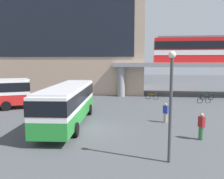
{
  "coord_description": "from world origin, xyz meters",
  "views": [
    {
      "loc": [
        4.36,
        -16.82,
        5.24
      ],
      "look_at": [
        1.19,
        7.24,
        2.2
      ],
      "focal_mm": 37.42,
      "sensor_mm": 36.0,
      "label": 1
    }
  ],
  "objects_px": {
    "station_building": "(63,31)",
    "bicycle_green": "(207,97)",
    "bus_main": "(68,101)",
    "bicycle_black": "(204,100)",
    "bicycle_orange": "(152,97)",
    "pedestrian_by_bike_rack": "(166,114)",
    "pedestrian_walking_across": "(201,127)"
  },
  "relations": [
    {
      "from": "bus_main",
      "to": "bicycle_green",
      "type": "height_order",
      "value": "bus_main"
    },
    {
      "from": "bicycle_green",
      "to": "bus_main",
      "type": "bearing_deg",
      "value": -135.82
    },
    {
      "from": "bicycle_black",
      "to": "pedestrian_by_bike_rack",
      "type": "distance_m",
      "value": 11.34
    },
    {
      "from": "pedestrian_walking_across",
      "to": "pedestrian_by_bike_rack",
      "type": "relative_size",
      "value": 1.08
    },
    {
      "from": "bicycle_orange",
      "to": "station_building",
      "type": "bearing_deg",
      "value": 146.34
    },
    {
      "from": "pedestrian_walking_across",
      "to": "bicycle_black",
      "type": "bearing_deg",
      "value": 75.3
    },
    {
      "from": "station_building",
      "to": "pedestrian_by_bike_rack",
      "type": "distance_m",
      "value": 29.7
    },
    {
      "from": "bus_main",
      "to": "bicycle_green",
      "type": "distance_m",
      "value": 20.33
    },
    {
      "from": "bicycle_black",
      "to": "bus_main",
      "type": "bearing_deg",
      "value": -139.62
    },
    {
      "from": "station_building",
      "to": "bus_main",
      "type": "distance_m",
      "value": 27.12
    },
    {
      "from": "pedestrian_walking_across",
      "to": "bicycle_green",
      "type": "bearing_deg",
      "value": 74.31
    },
    {
      "from": "bicycle_black",
      "to": "bicycle_green",
      "type": "relative_size",
      "value": 0.98
    },
    {
      "from": "bicycle_black",
      "to": "bicycle_green",
      "type": "distance_m",
      "value": 2.79
    },
    {
      "from": "station_building",
      "to": "bicycle_black",
      "type": "relative_size",
      "value": 17.03
    },
    {
      "from": "station_building",
      "to": "bicycle_green",
      "type": "bearing_deg",
      "value": -23.42
    },
    {
      "from": "bicycle_black",
      "to": "bicycle_orange",
      "type": "bearing_deg",
      "value": 161.99
    },
    {
      "from": "bus_main",
      "to": "station_building",
      "type": "bearing_deg",
      "value": 109.77
    },
    {
      "from": "bicycle_black",
      "to": "pedestrian_walking_across",
      "type": "relative_size",
      "value": 0.97
    },
    {
      "from": "bicycle_orange",
      "to": "bicycle_black",
      "type": "distance_m",
      "value": 6.6
    },
    {
      "from": "station_building",
      "to": "bicycle_black",
      "type": "height_order",
      "value": "station_building"
    },
    {
      "from": "station_building",
      "to": "bicycle_green",
      "type": "relative_size",
      "value": 16.62
    },
    {
      "from": "bicycle_orange",
      "to": "pedestrian_walking_across",
      "type": "relative_size",
      "value": 0.98
    },
    {
      "from": "station_building",
      "to": "pedestrian_walking_across",
      "type": "distance_m",
      "value": 33.91
    },
    {
      "from": "bicycle_black",
      "to": "pedestrian_by_bike_rack",
      "type": "height_order",
      "value": "pedestrian_by_bike_rack"
    },
    {
      "from": "bicycle_orange",
      "to": "pedestrian_by_bike_rack",
      "type": "bearing_deg",
      "value": -86.67
    },
    {
      "from": "bicycle_black",
      "to": "bicycle_green",
      "type": "xyz_separation_m",
      "value": [
        0.99,
        2.6,
        0.0
      ]
    },
    {
      "from": "station_building",
      "to": "pedestrian_by_bike_rack",
      "type": "xyz_separation_m",
      "value": [
        16.64,
        -22.52,
        -9.9
      ]
    },
    {
      "from": "bicycle_green",
      "to": "pedestrian_by_bike_rack",
      "type": "relative_size",
      "value": 1.08
    },
    {
      "from": "bus_main",
      "to": "bicycle_black",
      "type": "height_order",
      "value": "bus_main"
    },
    {
      "from": "station_building",
      "to": "bicycle_orange",
      "type": "xyz_separation_m",
      "value": [
        15.95,
        -10.62,
        -10.32
      ]
    },
    {
      "from": "station_building",
      "to": "bicycle_green",
      "type": "distance_m",
      "value": 27.33
    },
    {
      "from": "bus_main",
      "to": "bicycle_orange",
      "type": "xyz_separation_m",
      "value": [
        7.26,
        13.56,
        -1.63
      ]
    }
  ]
}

